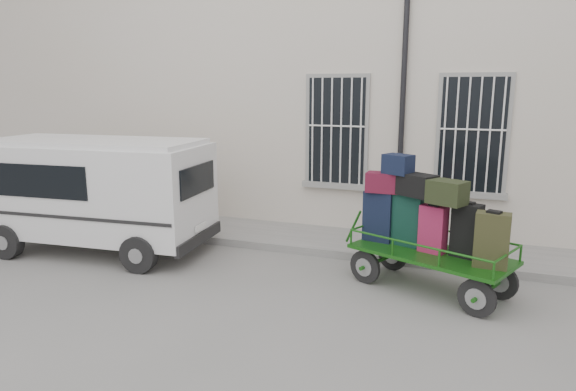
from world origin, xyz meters
The scene contains 5 objects.
ground centered at (0.00, 0.00, 0.00)m, with size 80.00×80.00×0.00m, color slate.
building centered at (0.00, 5.50, 3.00)m, with size 24.00×5.15×6.00m.
sidewalk centered at (0.00, 2.20, 0.07)m, with size 24.00×1.70×0.15m, color slate.
luggage_cart centered at (1.74, 0.43, 1.03)m, with size 2.86×1.96×2.11m.
van centered at (-4.44, 0.27, 1.25)m, with size 4.48×2.24×2.19m.
Camera 1 is at (2.33, -7.57, 3.16)m, focal length 32.00 mm.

